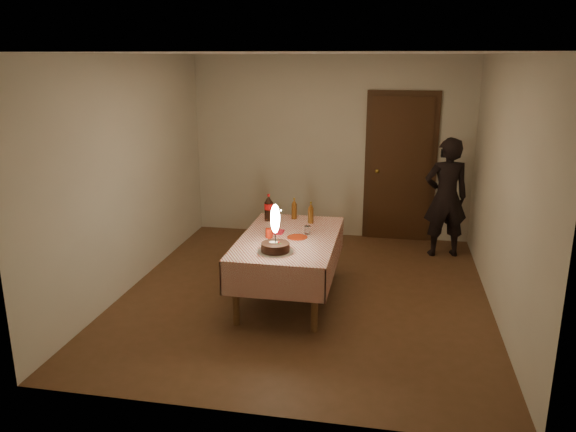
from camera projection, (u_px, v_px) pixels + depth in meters
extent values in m
cube|color=brown|center=(305.00, 294.00, 6.30)|extent=(4.00, 4.50, 0.01)
cube|color=beige|center=(331.00, 148.00, 8.07)|extent=(4.00, 0.04, 2.60)
cube|color=beige|center=(255.00, 250.00, 3.82)|extent=(4.00, 0.04, 2.60)
cube|color=beige|center=(131.00, 174.00, 6.31)|extent=(0.04, 4.50, 2.60)
cube|color=beige|center=(504.00, 189.00, 5.59)|extent=(0.04, 4.50, 2.60)
cube|color=silver|center=(307.00, 53.00, 5.59)|extent=(4.00, 4.50, 0.04)
cube|color=#472814|center=(400.00, 170.00, 7.94)|extent=(0.85, 0.05, 2.05)
sphere|color=#B28C33|center=(377.00, 171.00, 7.96)|extent=(0.06, 0.06, 0.06)
cube|color=brown|center=(289.00, 240.00, 6.03)|extent=(0.90, 1.60, 0.04)
cylinder|color=brown|center=(236.00, 294.00, 5.50)|extent=(0.07, 0.07, 0.65)
cylinder|color=brown|center=(315.00, 300.00, 5.36)|extent=(0.07, 0.07, 0.65)
cylinder|color=brown|center=(269.00, 246.00, 6.90)|extent=(0.07, 0.07, 0.65)
cylinder|color=brown|center=(332.00, 250.00, 6.76)|extent=(0.07, 0.07, 0.65)
cube|color=white|center=(289.00, 237.00, 6.03)|extent=(1.02, 1.72, 0.01)
cube|color=white|center=(272.00, 283.00, 5.27)|extent=(1.02, 0.01, 0.34)
cube|color=white|center=(302.00, 230.00, 6.88)|extent=(1.02, 0.01, 0.34)
cube|color=white|center=(244.00, 250.00, 6.17)|extent=(0.01, 1.72, 0.34)
cube|color=white|center=(335.00, 256.00, 5.98)|extent=(0.01, 1.72, 0.34)
cylinder|color=white|center=(275.00, 251.00, 5.56)|extent=(0.36, 0.36, 0.01)
cylinder|color=black|center=(275.00, 247.00, 5.55)|extent=(0.28, 0.28, 0.09)
cylinder|color=white|center=(274.00, 242.00, 5.55)|extent=(0.07, 0.07, 0.00)
sphere|color=red|center=(279.00, 242.00, 5.52)|extent=(0.02, 0.02, 0.02)
cube|color=#19721E|center=(280.00, 244.00, 5.51)|extent=(0.02, 0.01, 0.00)
cube|color=#19721E|center=(277.00, 244.00, 5.51)|extent=(0.01, 0.02, 0.00)
cylinder|color=#262628|center=(275.00, 237.00, 5.52)|extent=(0.01, 0.01, 0.12)
ellipsoid|color=#FFF2BF|center=(275.00, 219.00, 5.47)|extent=(0.09, 0.09, 0.29)
sphere|color=white|center=(275.00, 229.00, 5.50)|extent=(0.04, 0.04, 0.04)
cylinder|color=#B5290C|center=(297.00, 237.00, 6.00)|extent=(0.22, 0.22, 0.01)
cylinder|color=#B51F0C|center=(269.00, 233.00, 5.98)|extent=(0.08, 0.08, 0.10)
cylinder|color=silver|center=(307.00, 230.00, 6.11)|extent=(0.07, 0.07, 0.09)
cube|color=red|center=(277.00, 232.00, 6.16)|extent=(0.15, 0.15, 0.02)
cylinder|color=black|center=(269.00, 211.00, 6.60)|extent=(0.10, 0.10, 0.22)
cylinder|color=red|center=(269.00, 206.00, 6.58)|extent=(0.10, 0.10, 0.07)
cone|color=black|center=(269.00, 199.00, 6.56)|extent=(0.10, 0.10, 0.08)
cylinder|color=red|center=(269.00, 195.00, 6.55)|extent=(0.03, 0.03, 0.02)
cylinder|color=#603510|center=(294.00, 211.00, 6.67)|extent=(0.06, 0.06, 0.18)
cone|color=#603510|center=(294.00, 202.00, 6.64)|extent=(0.06, 0.06, 0.06)
cylinder|color=olive|center=(294.00, 199.00, 6.63)|extent=(0.02, 0.02, 0.02)
cylinder|color=#603510|center=(311.00, 216.00, 6.49)|extent=(0.06, 0.06, 0.18)
cone|color=#603510|center=(311.00, 206.00, 6.46)|extent=(0.06, 0.06, 0.06)
cylinder|color=olive|center=(311.00, 203.00, 6.45)|extent=(0.02, 0.02, 0.02)
imported|color=black|center=(446.00, 198.00, 7.34)|extent=(0.64, 0.49, 1.58)
cube|color=black|center=(446.00, 153.00, 7.31)|extent=(0.15, 0.12, 0.10)
cylinder|color=black|center=(445.00, 152.00, 7.38)|extent=(0.09, 0.09, 0.08)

